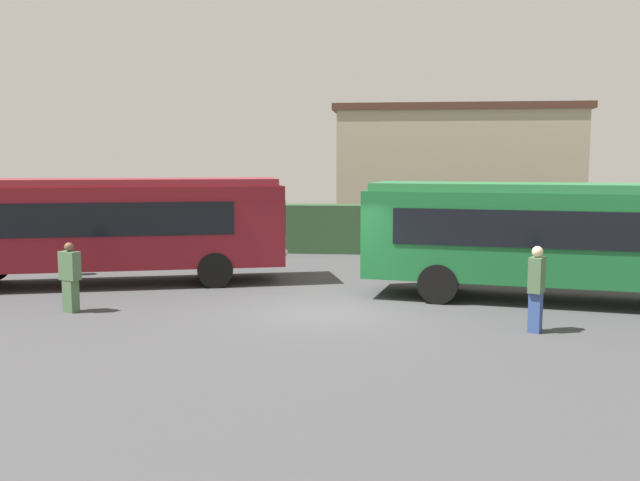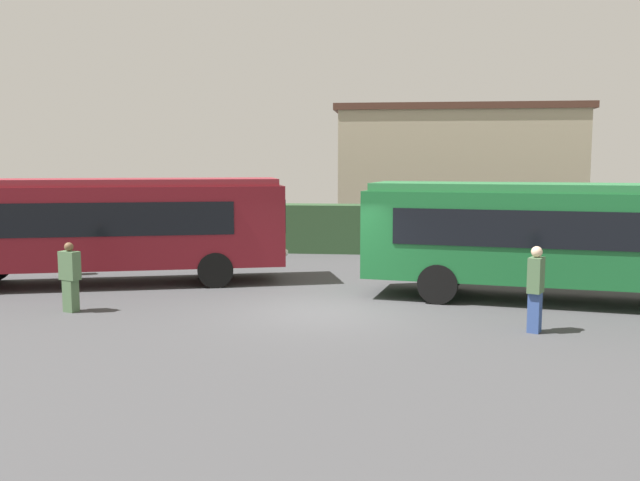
{
  "view_description": "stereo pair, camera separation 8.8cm",
  "coord_description": "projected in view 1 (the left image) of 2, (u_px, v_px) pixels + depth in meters",
  "views": [
    {
      "loc": [
        1.61,
        -15.88,
        3.52
      ],
      "look_at": [
        -0.36,
        2.35,
        1.43
      ],
      "focal_mm": 38.62,
      "sensor_mm": 36.0,
      "label": 1
    },
    {
      "loc": [
        1.7,
        -15.87,
        3.52
      ],
      "look_at": [
        -0.36,
        2.35,
        1.43
      ],
      "focal_mm": 38.62,
      "sensor_mm": 36.0,
      "label": 2
    }
  ],
  "objects": [
    {
      "name": "person_right",
      "position": [
        536.0,
        287.0,
        14.2
      ],
      "size": [
        0.41,
        0.48,
        1.8
      ],
      "rotation": [
        0.0,
        0.0,
        2.7
      ],
      "color": "#334C8C",
      "rests_on": "ground_plane"
    },
    {
      "name": "hedge_row",
      "position": [
        353.0,
        229.0,
        26.9
      ],
      "size": [
        44.0,
        1.34,
        1.87
      ],
      "primitive_type": "cube",
      "color": "#2C4A2B",
      "rests_on": "ground_plane"
    },
    {
      "name": "ground_plane",
      "position": [
        324.0,
        312.0,
        16.25
      ],
      "size": [
        64.0,
        64.0,
        0.0
      ],
      "primitive_type": "plane",
      "color": "#424244"
    },
    {
      "name": "depot_building",
      "position": [
        455.0,
        172.0,
        32.69
      ],
      "size": [
        11.35,
        5.26,
        6.13
      ],
      "color": "tan",
      "rests_on": "ground_plane"
    },
    {
      "name": "person_center",
      "position": [
        70.0,
        276.0,
        16.14
      ],
      "size": [
        0.55,
        0.43,
        1.65
      ],
      "rotation": [
        0.0,
        0.0,
        1.18
      ],
      "color": "#4C6B47",
      "rests_on": "ground_plane"
    },
    {
      "name": "bus_maroon",
      "position": [
        100.0,
        224.0,
        19.69
      ],
      "size": [
        10.69,
        5.17,
        3.05
      ],
      "rotation": [
        0.0,
        0.0,
        0.28
      ],
      "color": "maroon",
      "rests_on": "ground_plane"
    },
    {
      "name": "bus_green",
      "position": [
        574.0,
        234.0,
        17.14
      ],
      "size": [
        10.65,
        4.2,
        2.99
      ],
      "rotation": [
        0.0,
        0.0,
        -0.18
      ],
      "color": "#19602D",
      "rests_on": "ground_plane"
    },
    {
      "name": "person_left",
      "position": [
        61.0,
        247.0,
        21.45
      ],
      "size": [
        0.42,
        0.47,
        1.66
      ],
      "rotation": [
        0.0,
        0.0,
        0.53
      ],
      "color": "olive",
      "rests_on": "ground_plane"
    }
  ]
}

